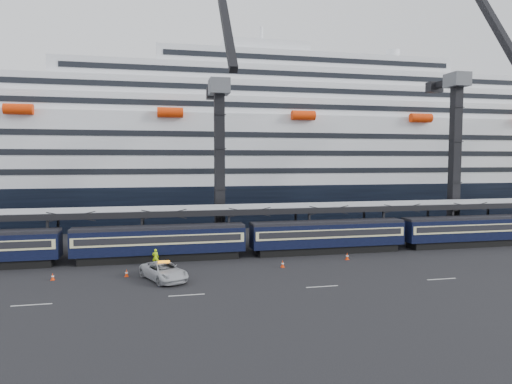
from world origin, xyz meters
TOP-DOWN VIEW (x-y plane):
  - ground at (0.00, 0.00)m, footprint 260.00×260.00m
  - train at (-4.65, 10.00)m, footprint 133.05×3.00m
  - canopy at (0.00, 14.00)m, footprint 130.00×6.25m
  - cruise_ship at (-1.08, 45.99)m, footprint 214.09×28.84m
  - crane_dark_near at (-20.00, 18.59)m, footprint 4.50×17.75m
  - crane_dark_mid at (15.00, 17.59)m, footprint 4.50×18.24m
  - pickup_truck at (-27.76, 1.33)m, footprint 4.98×6.64m
  - worker at (-28.54, 7.50)m, footprint 0.69×0.47m
  - traffic_cone_a at (-38.01, 3.57)m, footprint 0.35×0.35m
  - traffic_cone_b at (-31.29, 3.40)m, footprint 0.37×0.37m
  - traffic_cone_c at (-15.45, 3.86)m, footprint 0.38×0.38m
  - traffic_cone_d at (-7.27, 5.88)m, footprint 0.40×0.40m

SIDE VIEW (x-z plane):
  - ground at x=0.00m, z-range 0.00..0.00m
  - traffic_cone_a at x=-38.01m, z-range 0.00..0.69m
  - traffic_cone_b at x=-31.29m, z-range 0.00..0.74m
  - traffic_cone_c at x=-15.45m, z-range 0.00..0.76m
  - traffic_cone_d at x=-7.27m, z-range -0.01..0.80m
  - pickup_truck at x=-27.76m, z-range 0.00..1.68m
  - worker at x=-28.54m, z-range 0.00..1.83m
  - train at x=-4.65m, z-range 0.18..4.23m
  - canopy at x=0.00m, z-range 2.49..8.01m
  - crane_dark_near at x=-20.00m, z-range -5.61..29.47m
  - cruise_ship at x=-1.08m, z-range -4.66..29.34m
  - crane_dark_mid at x=15.00m, z-range -6.46..33.18m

